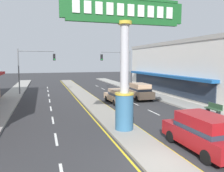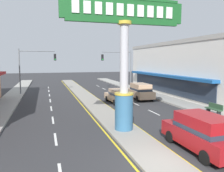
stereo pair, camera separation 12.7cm
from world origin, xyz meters
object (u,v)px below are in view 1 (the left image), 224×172
storefront_right (192,69)px  street_bench (214,108)px  traffic_light_left_side (32,63)px  sedan_near_left_lane (117,96)px  district_sign (125,61)px  traffic_light_right_side (119,63)px  suv_near_right_lane (203,132)px  suv_far_right_lane (140,91)px

storefront_right → street_bench: size_ratio=14.07×
storefront_right → traffic_light_left_side: 21.50m
sedan_near_left_lane → district_sign: bearing=-106.1°
storefront_right → traffic_light_right_side: storefront_right is taller
suv_near_right_lane → sedan_near_left_lane: bearing=90.0°
storefront_right → street_bench: storefront_right is taller
suv_far_right_lane → street_bench: bearing=-74.9°
sedan_near_left_lane → street_bench: size_ratio=2.73×
traffic_light_left_side → suv_near_right_lane: (9.02, -22.72, -3.26)m
suv_far_right_lane → sedan_near_left_lane: (-3.30, -1.44, -0.20)m
traffic_light_right_side → street_bench: 18.11m
storefront_right → sedan_near_left_lane: (-11.46, -2.60, -2.72)m
district_sign → suv_far_right_lane: bearing=61.1°
storefront_right → suv_near_right_lane: 20.01m
traffic_light_right_side → street_bench: bearing=-82.8°
suv_near_right_lane → street_bench: suv_near_right_lane is taller
district_sign → storefront_right: district_sign is taller
traffic_light_left_side → suv_near_right_lane: size_ratio=1.34×
traffic_light_left_side → street_bench: 22.85m
district_sign → traffic_light_left_side: (-6.30, 18.55, -0.35)m
district_sign → street_bench: (8.53, 1.54, -3.95)m
storefront_right → suv_near_right_lane: storefront_right is taller
suv_near_right_lane → street_bench: 8.16m
traffic_light_right_side → suv_far_right_lane: 8.89m
traffic_light_right_side → sedan_near_left_lane: 10.91m
traffic_light_left_side → sedan_near_left_lane: traffic_light_left_side is taller
storefront_right → street_bench: (-5.65, -10.50, -2.86)m
traffic_light_left_side → street_bench: bearing=-48.9°
suv_far_right_lane → sedan_near_left_lane: size_ratio=1.06×
traffic_light_right_side → suv_far_right_lane: bearing=-92.0°
storefront_right → district_sign: bearing=-139.7°
suv_near_right_lane → traffic_light_left_side: bearing=111.6°
traffic_light_right_side → sedan_near_left_lane: size_ratio=1.42×
storefront_right → suv_far_right_lane: bearing=-171.9°
suv_far_right_lane → street_bench: 9.68m
storefront_right → suv_far_right_lane: (-8.16, -1.16, -2.53)m
traffic_light_left_side → suv_far_right_lane: 14.87m
traffic_light_right_side → sedan_near_left_lane: bearing=-110.3°
suv_far_right_lane → sedan_near_left_lane: 3.60m
sedan_near_left_lane → street_bench: 9.81m
district_sign → traffic_light_left_side: bearing=108.8°
traffic_light_left_side → suv_far_right_lane: bearing=-31.9°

